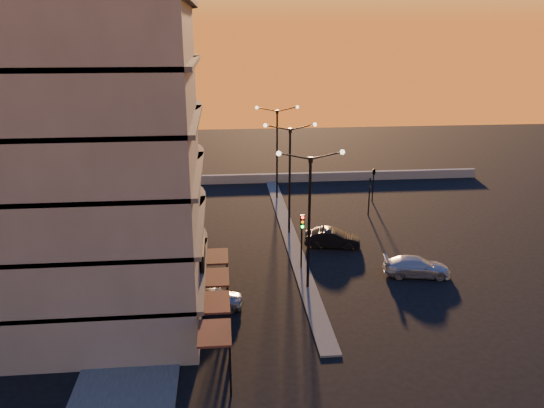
{
  "coord_description": "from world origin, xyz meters",
  "views": [
    {
      "loc": [
        -5.46,
        -31.83,
        16.71
      ],
      "look_at": [
        -1.82,
        6.29,
        3.97
      ],
      "focal_mm": 35.0,
      "sensor_mm": 36.0,
      "label": 1
    }
  ],
  "objects": [
    {
      "name": "car_sedan",
      "position": [
        3.1,
        6.91,
        0.73
      ],
      "size": [
        4.63,
        2.41,
        1.45
      ],
      "primitive_type": "imported",
      "rotation": [
        0.0,
        0.0,
        1.36
      ],
      "color": "black",
      "rests_on": "ground"
    },
    {
      "name": "median",
      "position": [
        0.0,
        10.0,
        0.06
      ],
      "size": [
        1.2,
        36.0,
        0.12
      ],
      "primitive_type": "cube",
      "color": "#454543",
      "rests_on": "ground"
    },
    {
      "name": "signal_east_a",
      "position": [
        8.0,
        14.0,
        1.93
      ],
      "size": [
        0.13,
        0.16,
        3.6
      ],
      "color": "black",
      "rests_on": "ground"
    },
    {
      "name": "streetlamp_near",
      "position": [
        0.0,
        0.0,
        5.59
      ],
      "size": [
        4.32,
        0.32,
        9.51
      ],
      "color": "black",
      "rests_on": "ground"
    },
    {
      "name": "building",
      "position": [
        -14.0,
        0.03,
        11.91
      ],
      "size": [
        14.35,
        17.08,
        25.0
      ],
      "color": "slate",
      "rests_on": "ground"
    },
    {
      "name": "car_hatchback",
      "position": [
        -6.5,
        -2.01,
        0.71
      ],
      "size": [
        4.34,
        2.24,
        1.41
      ],
      "primitive_type": "imported",
      "rotation": [
        0.0,
        0.0,
        1.43
      ],
      "color": "#94959B",
      "rests_on": "ground"
    },
    {
      "name": "car_wagon",
      "position": [
        8.0,
        1.2,
        0.67
      ],
      "size": [
        4.9,
        2.65,
        1.35
      ],
      "primitive_type": "imported",
      "rotation": [
        0.0,
        0.0,
        1.4
      ],
      "color": "#B2B5BA",
      "rests_on": "ground"
    },
    {
      "name": "sidewalk_west",
      "position": [
        -10.5,
        4.0,
        0.06
      ],
      "size": [
        5.0,
        40.0,
        0.12
      ],
      "primitive_type": "cube",
      "color": "#454543",
      "rests_on": "ground"
    },
    {
      "name": "signal_east_b",
      "position": [
        9.5,
        18.0,
        3.1
      ],
      "size": [
        0.42,
        1.99,
        3.6
      ],
      "color": "black",
      "rests_on": "ground"
    },
    {
      "name": "traffic_light_main",
      "position": [
        0.0,
        2.87,
        2.89
      ],
      "size": [
        0.28,
        0.44,
        4.25
      ],
      "color": "black",
      "rests_on": "ground"
    },
    {
      "name": "parapet",
      "position": [
        2.0,
        26.0,
        0.5
      ],
      "size": [
        44.0,
        0.5,
        1.0
      ],
      "primitive_type": "cube",
      "color": "gray",
      "rests_on": "ground"
    },
    {
      "name": "streetlamp_mid",
      "position": [
        0.0,
        10.0,
        5.59
      ],
      "size": [
        4.32,
        0.32,
        9.51
      ],
      "color": "black",
      "rests_on": "ground"
    },
    {
      "name": "ground",
      "position": [
        0.0,
        0.0,
        0.0
      ],
      "size": [
        120.0,
        120.0,
        0.0
      ],
      "primitive_type": "plane",
      "color": "black",
      "rests_on": "ground"
    },
    {
      "name": "streetlamp_far",
      "position": [
        0.0,
        20.0,
        5.59
      ],
      "size": [
        4.32,
        0.32,
        9.51
      ],
      "color": "black",
      "rests_on": "ground"
    }
  ]
}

